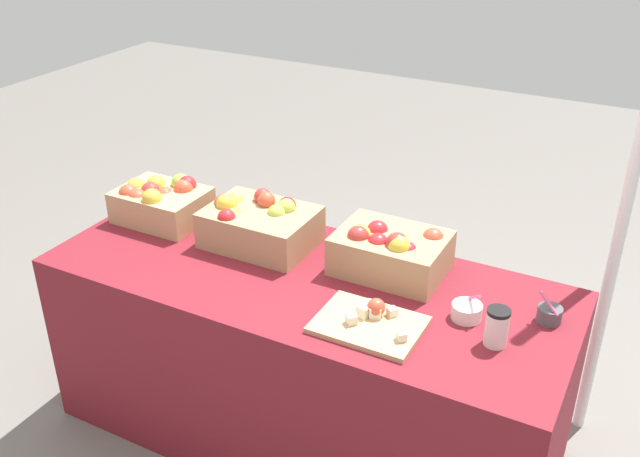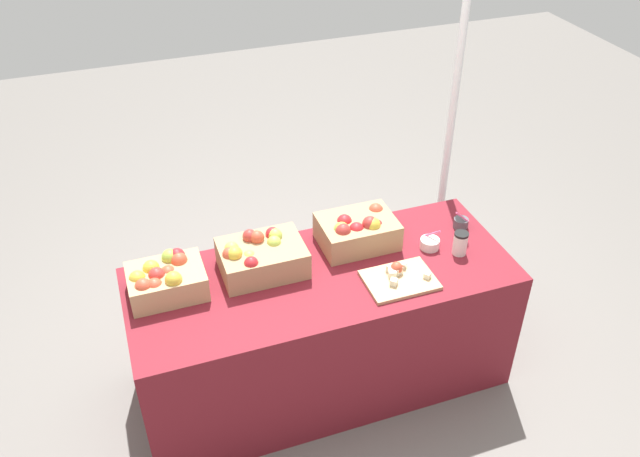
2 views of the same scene
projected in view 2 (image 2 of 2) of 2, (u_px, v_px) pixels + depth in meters
The scene contains 10 objects.
ground_plane at pixel (322, 377), 3.66m from camera, with size 10.00×10.00×0.00m, color slate.
table at pixel (322, 329), 3.44m from camera, with size 1.90×0.76×0.74m, color maroon.
apple_crate_left at pixel (165, 279), 3.07m from camera, with size 0.35×0.26×0.18m.
apple_crate_middle at pixel (260, 256), 3.20m from camera, with size 0.41×0.30×0.19m.
apple_crate_right at pixel (357, 230), 3.37m from camera, with size 0.39×0.29×0.19m.
cutting_board_front at pixel (399, 278), 3.18m from camera, with size 0.34×0.25×0.08m.
sample_bowl_near at pixel (430, 243), 3.38m from camera, with size 0.10×0.10×0.11m.
sample_bowl_mid at pixel (461, 223), 3.53m from camera, with size 0.08×0.08×0.11m.
coffee_cup at pixel (460, 243), 3.32m from camera, with size 0.07×0.07×0.13m.
tent_pole at pixel (449, 143), 3.76m from camera, with size 0.04×0.04×2.00m, color white.
Camera 2 is at (-0.84, -2.34, 2.81)m, focal length 37.06 mm.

